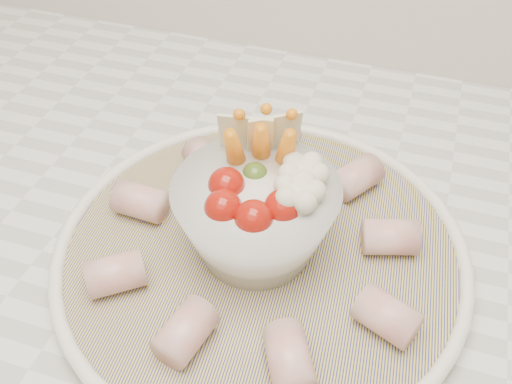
% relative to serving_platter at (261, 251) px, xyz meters
% --- Properties ---
extents(serving_platter, '(0.38, 0.38, 0.02)m').
position_rel_serving_platter_xyz_m(serving_platter, '(0.00, 0.00, 0.00)').
color(serving_platter, navy).
rests_on(serving_platter, kitchen_counter).
extents(veggie_bowl, '(0.14, 0.14, 0.11)m').
position_rel_serving_platter_xyz_m(veggie_bowl, '(-0.00, 0.00, 0.05)').
color(veggie_bowl, silver).
rests_on(veggie_bowl, serving_platter).
extents(cured_meat_rolls, '(0.28, 0.28, 0.03)m').
position_rel_serving_platter_xyz_m(cured_meat_rolls, '(0.00, 0.00, 0.02)').
color(cured_meat_rolls, '#BD5657').
rests_on(cured_meat_rolls, serving_platter).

